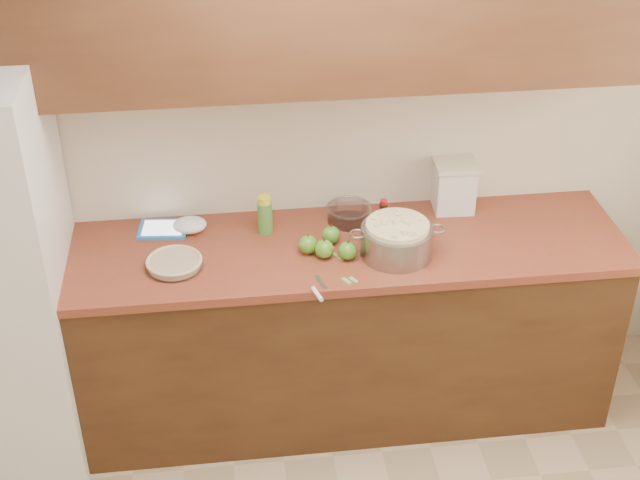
{
  "coord_description": "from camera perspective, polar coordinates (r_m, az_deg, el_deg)",
  "views": [
    {
      "loc": [
        -0.41,
        -1.73,
        3.01
      ],
      "look_at": [
        -0.02,
        1.43,
        0.98
      ],
      "focal_mm": 50.0,
      "sensor_mm": 36.0,
      "label": 1
    }
  ],
  "objects": [
    {
      "name": "room_shell",
      "position": [
        2.46,
        4.71,
        -11.48
      ],
      "size": [
        3.6,
        3.6,
        3.6
      ],
      "color": "tan",
      "rests_on": "ground"
    },
    {
      "name": "counter_run",
      "position": [
        4.11,
        0.24,
        -5.71
      ],
      "size": [
        2.64,
        0.68,
        0.92
      ],
      "color": "#462913",
      "rests_on": "ground"
    },
    {
      "name": "pie",
      "position": [
        3.74,
        -9.31,
        -1.45
      ],
      "size": [
        0.24,
        0.24,
        0.04
      ],
      "rotation": [
        0.0,
        0.0,
        -0.36
      ],
      "color": "silver",
      "rests_on": "counter_run"
    },
    {
      "name": "colander",
      "position": [
        3.76,
        4.94,
        0.03
      ],
      "size": [
        0.41,
        0.31,
        0.15
      ],
      "rotation": [
        0.0,
        0.0,
        -0.42
      ],
      "color": "gray",
      "rests_on": "counter_run"
    },
    {
      "name": "flour_canister",
      "position": [
        4.11,
        8.55,
        3.52
      ],
      "size": [
        0.2,
        0.2,
        0.23
      ],
      "rotation": [
        0.0,
        0.0,
        -0.04
      ],
      "color": "silver",
      "rests_on": "counter_run"
    },
    {
      "name": "tablet",
      "position": [
        4.0,
        -10.02,
        0.7
      ],
      "size": [
        0.23,
        0.18,
        0.02
      ],
      "rotation": [
        0.0,
        0.0,
        -0.1
      ],
      "color": "blue",
      "rests_on": "counter_run"
    },
    {
      "name": "paring_knife",
      "position": [
        3.55,
        -0.14,
        -3.36
      ],
      "size": [
        0.07,
        0.19,
        0.02
      ],
      "rotation": [
        0.0,
        0.0,
        0.28
      ],
      "color": "gray",
      "rests_on": "counter_run"
    },
    {
      "name": "lemon_bottle",
      "position": [
        3.9,
        -3.55,
        1.6
      ],
      "size": [
        0.07,
        0.07,
        0.18
      ],
      "rotation": [
        0.0,
        0.0,
        -0.36
      ],
      "color": "#4C8C38",
      "rests_on": "counter_run"
    },
    {
      "name": "cinnamon_shaker",
      "position": [
        3.91,
        -3.41,
        1.18
      ],
      "size": [
        0.05,
        0.05,
        0.11
      ],
      "rotation": [
        0.0,
        0.0,
        -0.32
      ],
      "color": "beige",
      "rests_on": "counter_run"
    },
    {
      "name": "vanilla_bottle",
      "position": [
        4.0,
        4.08,
        1.86
      ],
      "size": [
        0.04,
        0.04,
        0.11
      ],
      "rotation": [
        0.0,
        0.0,
        0.15
      ],
      "color": "black",
      "rests_on": "counter_run"
    },
    {
      "name": "mixing_bowl",
      "position": [
        4.0,
        1.87,
        1.75
      ],
      "size": [
        0.21,
        0.21,
        0.08
      ],
      "rotation": [
        0.0,
        0.0,
        0.35
      ],
      "color": "silver",
      "rests_on": "counter_run"
    },
    {
      "name": "paper_towel",
      "position": [
        3.97,
        -8.34,
        0.96
      ],
      "size": [
        0.18,
        0.16,
        0.06
      ],
      "primitive_type": "ellipsoid",
      "rotation": [
        0.0,
        0.0,
        0.32
      ],
      "color": "white",
      "rests_on": "counter_run"
    },
    {
      "name": "apple_left",
      "position": [
        3.78,
        -0.77,
        -0.29
      ],
      "size": [
        0.08,
        0.08,
        0.09
      ],
      "color": "#508C21",
      "rests_on": "counter_run"
    },
    {
      "name": "apple_center",
      "position": [
        3.84,
        0.71,
        0.32
      ],
      "size": [
        0.08,
        0.08,
        0.09
      ],
      "color": "#508C21",
      "rests_on": "counter_run"
    },
    {
      "name": "apple_front",
      "position": [
        3.75,
        0.27,
        -0.58
      ],
      "size": [
        0.08,
        0.08,
        0.09
      ],
      "color": "#508C21",
      "rests_on": "counter_run"
    },
    {
      "name": "apple_extra",
      "position": [
        3.74,
        1.79,
        -0.69
      ],
      "size": [
        0.08,
        0.08,
        0.09
      ],
      "color": "#508C21",
      "rests_on": "counter_run"
    },
    {
      "name": "peel_a",
      "position": [
        3.62,
        1.71,
        -2.63
      ],
      "size": [
        0.04,
        0.05,
        0.0
      ],
      "primitive_type": "cube",
      "rotation": [
        0.0,
        0.0,
        -1.05
      ],
      "color": "#7AAA53",
      "rests_on": "counter_run"
    },
    {
      "name": "peel_b",
      "position": [
        3.76,
        1.33,
        -1.2
      ],
      "size": [
        0.03,
        0.03,
        0.0
      ],
      "primitive_type": "cube",
      "rotation": [
        0.0,
        0.0,
        2.32
      ],
      "color": "#7AAA53",
      "rests_on": "counter_run"
    },
    {
      "name": "peel_c",
      "position": [
        3.8,
        1.9,
        -0.77
      ],
      "size": [
        0.04,
        0.04,
        0.0
      ],
      "primitive_type": "cube",
      "rotation": [
        0.0,
        0.0,
        2.47
      ],
      "color": "#7AAA53",
      "rests_on": "counter_run"
    },
    {
      "name": "peel_d",
      "position": [
        3.63,
        2.15,
        -2.56
      ],
      "size": [
        0.04,
        0.05,
        0.0
      ],
      "primitive_type": "cube",
      "rotation": [
        0.0,
        0.0,
        -0.99
      ],
      "color": "#7AAA53",
      "rests_on": "counter_run"
    },
    {
      "name": "peel_e",
      "position": [
        3.78,
        0.99,
        -0.94
      ],
      "size": [
        0.02,
        0.03,
        0.0
      ],
      "primitive_type": "cube",
      "rotation": [
        0.0,
        0.0,
        1.8
      ],
      "color": "#7AAA53",
      "rests_on": "counter_run"
    }
  ]
}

